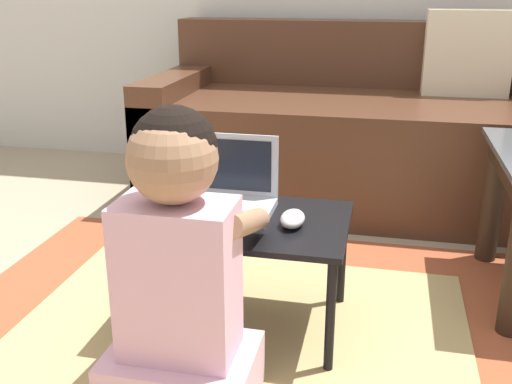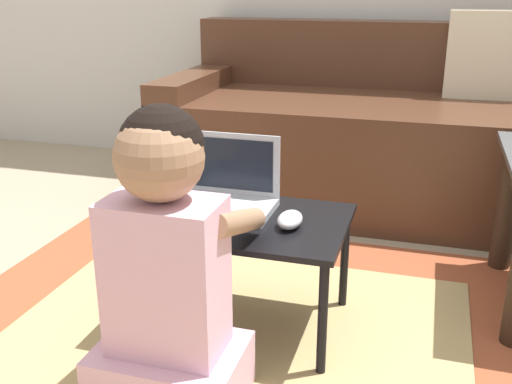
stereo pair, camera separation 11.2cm
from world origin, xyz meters
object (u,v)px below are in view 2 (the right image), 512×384
Objects in this scene: couch at (370,137)px; computer_mouse at (290,220)px; laptop at (225,197)px; person_seated at (167,269)px; laptop_desk at (243,230)px.

computer_mouse is at bearing -93.45° from couch.
laptop is 2.64× the size of computer_mouse.
couch is 1.20m from computer_mouse.
couch reaches higher than laptop.
laptop is at bearing 159.10° from computer_mouse.
laptop is at bearing -103.89° from couch.
person_seated reaches higher than computer_mouse.
laptop_desk is 0.80× the size of person_seated.
person_seated is (-0.06, -0.36, 0.05)m from laptop_desk.
laptop_desk is 5.38× the size of computer_mouse.
laptop_desk is at bearing -38.91° from laptop.
person_seated reaches higher than laptop_desk.
laptop is 0.39× the size of person_seated.
computer_mouse is 0.39m from person_seated.
couch reaches higher than laptop_desk.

